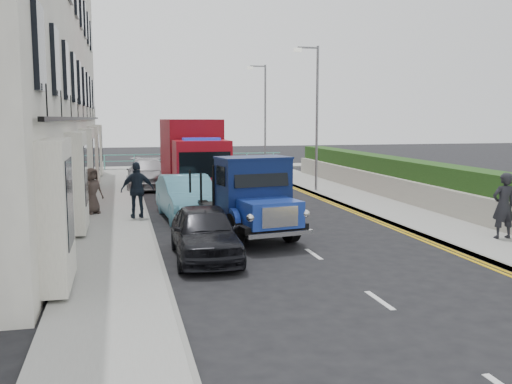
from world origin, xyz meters
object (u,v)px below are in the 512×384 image
lamp_mid (315,110)px  red_lorry (192,156)px  parked_car_front (205,232)px  bedford_lorry (251,202)px  lamp_far (263,112)px  pedestrian_east_near (503,206)px

lamp_mid → red_lorry: lamp_mid is taller
red_lorry → parked_car_front: 11.66m
lamp_mid → bedford_lorry: bearing=-119.0°
lamp_mid → parked_car_front: bearing=-121.0°
lamp_far → red_lorry: 12.00m
lamp_far → parked_car_front: bearing=-108.0°
lamp_far → red_lorry: bearing=-120.1°
lamp_mid → bedford_lorry: 11.42m
lamp_mid → bedford_lorry: lamp_mid is taller
parked_car_front → bedford_lorry: bearing=52.5°
red_lorry → pedestrian_east_near: (7.61, -11.66, -0.80)m
red_lorry → lamp_far: bearing=58.9°
red_lorry → lamp_mid: bearing=1.1°
lamp_mid → red_lorry: size_ratio=1.03×
red_lorry → parked_car_front: bearing=-96.5°
parked_car_front → lamp_mid: bearing=60.9°
parked_car_front → lamp_far: bearing=74.0°
bedford_lorry → lamp_mid: bearing=51.3°
lamp_far → red_lorry: (-5.93, -10.21, -2.11)m
lamp_mid → pedestrian_east_near: 12.34m
bedford_lorry → lamp_far: bearing=65.0°
red_lorry → pedestrian_east_near: 13.95m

